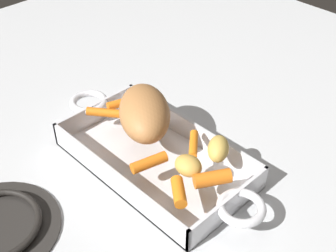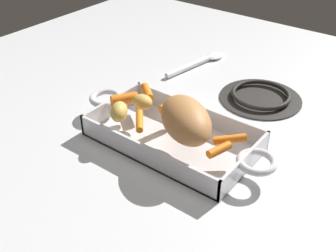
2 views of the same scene
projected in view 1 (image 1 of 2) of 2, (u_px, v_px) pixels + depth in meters
ground_plane at (155, 165)px, 0.83m from camera, size 1.63×1.63×0.00m
roasting_dish at (155, 158)px, 0.82m from camera, size 0.46×0.19×0.05m
pork_roast at (144, 113)px, 0.81m from camera, size 0.18×0.16×0.07m
baby_carrot_long at (179, 192)px, 0.69m from camera, size 0.06×0.05×0.02m
baby_carrot_southwest at (149, 162)px, 0.75m from camera, size 0.03×0.07×0.02m
baby_carrot_center_right at (120, 103)px, 0.88m from camera, size 0.03×0.05×0.02m
baby_carrot_center_left at (193, 144)px, 0.79m from camera, size 0.05×0.06×0.02m
baby_carrot_short at (213, 178)px, 0.72m from camera, size 0.05×0.06×0.03m
baby_carrot_northwest at (104, 113)px, 0.86m from camera, size 0.06×0.06×0.02m
potato_whole at (218, 149)px, 0.76m from camera, size 0.06×0.07×0.04m
potato_golden_small at (188, 166)px, 0.73m from camera, size 0.05×0.04×0.03m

